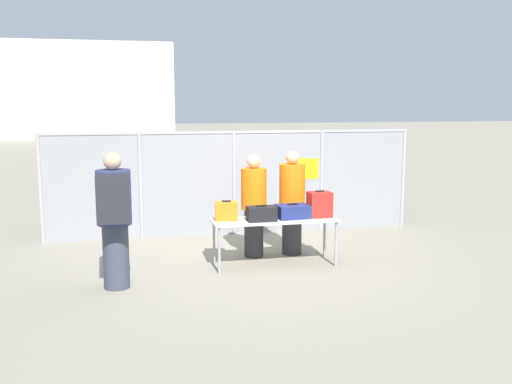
% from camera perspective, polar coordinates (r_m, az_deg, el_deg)
% --- Properties ---
extents(ground_plane, '(120.00, 120.00, 0.00)m').
position_cam_1_polar(ground_plane, '(8.95, 0.18, -7.10)').
color(ground_plane, gray).
extents(fence_section, '(6.96, 0.07, 1.96)m').
position_cam_1_polar(fence_section, '(10.70, -2.15, 1.18)').
color(fence_section, '#9EA0A5').
rests_on(fence_section, ground_plane).
extents(inspection_table, '(1.91, 0.65, 0.72)m').
position_cam_1_polar(inspection_table, '(8.69, 1.88, -3.09)').
color(inspection_table, silver).
rests_on(inspection_table, ground_plane).
extents(suitcase_orange, '(0.36, 0.30, 0.30)m').
position_cam_1_polar(suitcase_orange, '(8.59, -2.98, -1.90)').
color(suitcase_orange, orange).
rests_on(suitcase_orange, inspection_table).
extents(suitcase_black, '(0.44, 0.26, 0.24)m').
position_cam_1_polar(suitcase_black, '(8.52, 0.54, -2.18)').
color(suitcase_black, black).
rests_on(suitcase_black, inspection_table).
extents(suitcase_navy, '(0.53, 0.39, 0.23)m').
position_cam_1_polar(suitcase_navy, '(8.75, 3.68, -1.95)').
color(suitcase_navy, navy).
rests_on(suitcase_navy, inspection_table).
extents(suitcase_red, '(0.35, 0.29, 0.41)m').
position_cam_1_polar(suitcase_red, '(8.86, 6.37, -1.24)').
color(suitcase_red, red).
rests_on(suitcase_red, inspection_table).
extents(traveler_hooded, '(0.45, 0.70, 1.84)m').
position_cam_1_polar(traveler_hooded, '(7.71, -13.99, -2.26)').
color(traveler_hooded, '#383D4C').
rests_on(traveler_hooded, ground_plane).
extents(security_worker_near, '(0.41, 0.41, 1.65)m').
position_cam_1_polar(security_worker_near, '(9.14, -0.22, -1.27)').
color(security_worker_near, '#2D2D33').
rests_on(security_worker_near, ground_plane).
extents(security_worker_far, '(0.42, 0.42, 1.71)m').
position_cam_1_polar(security_worker_far, '(9.31, 3.63, -0.92)').
color(security_worker_far, '#2D2D33').
rests_on(security_worker_far, ground_plane).
extents(utility_trailer, '(3.63, 2.20, 0.60)m').
position_cam_1_polar(utility_trailer, '(12.69, 2.63, -0.67)').
color(utility_trailer, white).
rests_on(utility_trailer, ground_plane).
extents(distant_hangar, '(15.46, 9.13, 6.59)m').
position_cam_1_polar(distant_hangar, '(45.25, -18.57, 9.52)').
color(distant_hangar, beige).
rests_on(distant_hangar, ground_plane).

